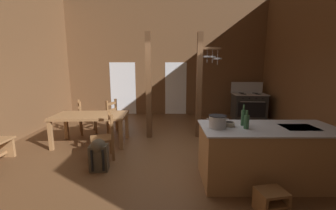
{
  "coord_description": "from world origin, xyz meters",
  "views": [
    {
      "loc": [
        0.07,
        -4.04,
        1.85
      ],
      "look_at": [
        0.09,
        0.96,
        0.95
      ],
      "focal_mm": 22.27,
      "sensor_mm": 36.0,
      "label": 1
    }
  ],
  "objects_px": {
    "backpack": "(98,154)",
    "mixing_bowl_on_counter": "(228,124)",
    "stockpot_on_counter": "(217,122)",
    "step_stool": "(270,199)",
    "bottle_tall_on_counter": "(243,117)",
    "kitchen_island": "(267,154)",
    "stove_range": "(248,106)",
    "dining_table": "(90,118)",
    "ladderback_chair_near_window": "(104,137)",
    "bottle_short_on_counter": "(246,121)",
    "ladderback_chair_by_post": "(85,118)",
    "ladderback_chair_at_table_end": "(115,117)"
  },
  "relations": [
    {
      "from": "stockpot_on_counter",
      "to": "bottle_tall_on_counter",
      "type": "xyz_separation_m",
      "value": [
        0.45,
        0.14,
        0.04
      ]
    },
    {
      "from": "dining_table",
      "to": "ladderback_chair_by_post",
      "type": "distance_m",
      "value": 1.0
    },
    {
      "from": "kitchen_island",
      "to": "backpack",
      "type": "height_order",
      "value": "kitchen_island"
    },
    {
      "from": "bottle_tall_on_counter",
      "to": "bottle_short_on_counter",
      "type": "xyz_separation_m",
      "value": [
        -0.01,
        -0.18,
        -0.02
      ]
    },
    {
      "from": "dining_table",
      "to": "backpack",
      "type": "height_order",
      "value": "dining_table"
    },
    {
      "from": "backpack",
      "to": "bottle_tall_on_counter",
      "type": "xyz_separation_m",
      "value": [
        2.47,
        -0.26,
        0.74
      ]
    },
    {
      "from": "backpack",
      "to": "mixing_bowl_on_counter",
      "type": "xyz_separation_m",
      "value": [
        2.23,
        -0.29,
        0.64
      ]
    },
    {
      "from": "dining_table",
      "to": "stockpot_on_counter",
      "type": "xyz_separation_m",
      "value": [
        2.64,
        -1.75,
        0.37
      ]
    },
    {
      "from": "bottle_tall_on_counter",
      "to": "kitchen_island",
      "type": "bearing_deg",
      "value": -14.8
    },
    {
      "from": "mixing_bowl_on_counter",
      "to": "bottle_tall_on_counter",
      "type": "height_order",
      "value": "bottle_tall_on_counter"
    },
    {
      "from": "dining_table",
      "to": "ladderback_chair_by_post",
      "type": "xyz_separation_m",
      "value": [
        -0.48,
        0.86,
        -0.2
      ]
    },
    {
      "from": "kitchen_island",
      "to": "ladderback_chair_near_window",
      "type": "height_order",
      "value": "ladderback_chair_near_window"
    },
    {
      "from": "ladderback_chair_by_post",
      "to": "bottle_tall_on_counter",
      "type": "xyz_separation_m",
      "value": [
        3.57,
        -2.47,
        0.61
      ]
    },
    {
      "from": "stove_range",
      "to": "stockpot_on_counter",
      "type": "relative_size",
      "value": 3.86
    },
    {
      "from": "bottle_tall_on_counter",
      "to": "ladderback_chair_by_post",
      "type": "bearing_deg",
      "value": 145.34
    },
    {
      "from": "backpack",
      "to": "mixing_bowl_on_counter",
      "type": "bearing_deg",
      "value": -7.42
    },
    {
      "from": "ladderback_chair_by_post",
      "to": "ladderback_chair_at_table_end",
      "type": "height_order",
      "value": "same"
    },
    {
      "from": "ladderback_chair_by_post",
      "to": "kitchen_island",
      "type": "bearing_deg",
      "value": -32.99
    },
    {
      "from": "dining_table",
      "to": "bottle_tall_on_counter",
      "type": "relative_size",
      "value": 5.03
    },
    {
      "from": "stockpot_on_counter",
      "to": "mixing_bowl_on_counter",
      "type": "height_order",
      "value": "stockpot_on_counter"
    },
    {
      "from": "stove_range",
      "to": "bottle_short_on_counter",
      "type": "relative_size",
      "value": 4.59
    },
    {
      "from": "mixing_bowl_on_counter",
      "to": "stove_range",
      "type": "bearing_deg",
      "value": 64.98
    },
    {
      "from": "dining_table",
      "to": "stove_range",
      "type": "bearing_deg",
      "value": 27.65
    },
    {
      "from": "backpack",
      "to": "ladderback_chair_by_post",
      "type": "bearing_deg",
      "value": 116.3
    },
    {
      "from": "stove_range",
      "to": "ladderback_chair_at_table_end",
      "type": "bearing_deg",
      "value": -159.89
    },
    {
      "from": "mixing_bowl_on_counter",
      "to": "step_stool",
      "type": "bearing_deg",
      "value": -66.7
    },
    {
      "from": "step_stool",
      "to": "bottle_tall_on_counter",
      "type": "distance_m",
      "value": 1.23
    },
    {
      "from": "mixing_bowl_on_counter",
      "to": "bottle_short_on_counter",
      "type": "bearing_deg",
      "value": -32.4
    },
    {
      "from": "ladderback_chair_by_post",
      "to": "stove_range",
      "type": "bearing_deg",
      "value": 17.42
    },
    {
      "from": "ladderback_chair_by_post",
      "to": "bottle_short_on_counter",
      "type": "relative_size",
      "value": 3.3
    },
    {
      "from": "step_stool",
      "to": "bottle_tall_on_counter",
      "type": "xyz_separation_m",
      "value": [
        -0.11,
        0.86,
        0.88
      ]
    },
    {
      "from": "backpack",
      "to": "bottle_tall_on_counter",
      "type": "bearing_deg",
      "value": -5.92
    },
    {
      "from": "stockpot_on_counter",
      "to": "step_stool",
      "type": "bearing_deg",
      "value": -52.06
    },
    {
      "from": "stove_range",
      "to": "mixing_bowl_on_counter",
      "type": "distance_m",
      "value": 4.6
    },
    {
      "from": "ladderback_chair_by_post",
      "to": "backpack",
      "type": "bearing_deg",
      "value": -63.7
    },
    {
      "from": "stove_range",
      "to": "ladderback_chair_by_post",
      "type": "relative_size",
      "value": 1.39
    },
    {
      "from": "stove_range",
      "to": "step_stool",
      "type": "relative_size",
      "value": 3.26
    },
    {
      "from": "bottle_short_on_counter",
      "to": "kitchen_island",
      "type": "bearing_deg",
      "value": 10.93
    },
    {
      "from": "kitchen_island",
      "to": "ladderback_chair_by_post",
      "type": "height_order",
      "value": "ladderback_chair_by_post"
    },
    {
      "from": "mixing_bowl_on_counter",
      "to": "stockpot_on_counter",
      "type": "bearing_deg",
      "value": -152.76
    },
    {
      "from": "bottle_short_on_counter",
      "to": "ladderback_chair_by_post",
      "type": "bearing_deg",
      "value": 143.32
    },
    {
      "from": "ladderback_chair_near_window",
      "to": "stockpot_on_counter",
      "type": "relative_size",
      "value": 2.78
    },
    {
      "from": "ladderback_chair_near_window",
      "to": "ladderback_chair_by_post",
      "type": "xyz_separation_m",
      "value": [
        -1.05,
        1.69,
        0.0
      ]
    },
    {
      "from": "step_stool",
      "to": "bottle_short_on_counter",
      "type": "bearing_deg",
      "value": 100.3
    },
    {
      "from": "kitchen_island",
      "to": "stockpot_on_counter",
      "type": "height_order",
      "value": "stockpot_on_counter"
    },
    {
      "from": "stove_range",
      "to": "dining_table",
      "type": "bearing_deg",
      "value": -152.35
    },
    {
      "from": "kitchen_island",
      "to": "stove_range",
      "type": "xyz_separation_m",
      "value": [
        1.3,
        4.22,
        0.02
      ]
    },
    {
      "from": "stove_range",
      "to": "dining_table",
      "type": "relative_size",
      "value": 0.77
    },
    {
      "from": "ladderback_chair_at_table_end",
      "to": "backpack",
      "type": "height_order",
      "value": "ladderback_chair_at_table_end"
    },
    {
      "from": "backpack",
      "to": "step_stool",
      "type": "bearing_deg",
      "value": -23.35
    }
  ]
}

